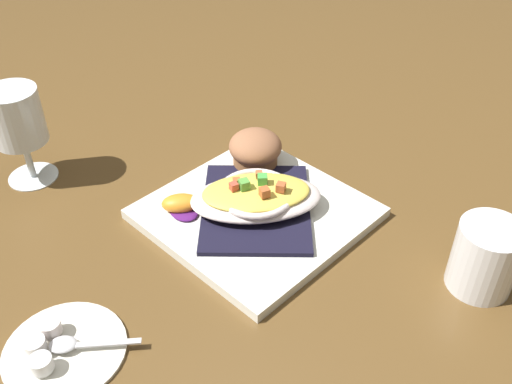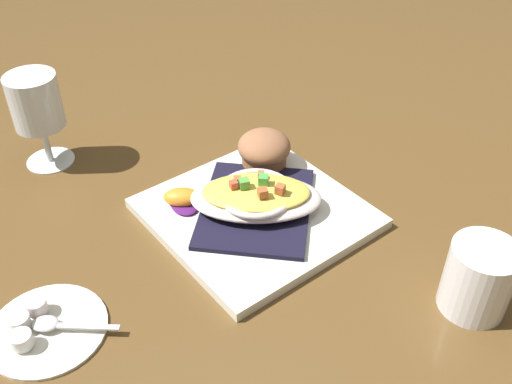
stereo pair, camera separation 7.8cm
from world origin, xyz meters
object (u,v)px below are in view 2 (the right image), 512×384
Objects in this scene: square_plate at (256,213)px; gratin_dish at (256,196)px; creamer_cup_0 at (36,306)px; creamer_cup_1 at (19,322)px; orange_garnish at (183,199)px; stemmed_glass at (37,107)px; spoon at (54,325)px; coffee_mug at (479,280)px; creamer_saucer at (48,330)px; muffin at (264,150)px; creamer_cup_2 at (22,340)px.

gratin_dish reaches higher than square_plate.
creamer_cup_1 is at bearing -68.15° from creamer_cup_0.
orange_garnish reaches higher than creamer_cup_1.
stemmed_glass reaches higher than spoon.
coffee_mug is (0.28, 0.09, 0.00)m from gratin_dish.
creamer_saucer is (0.00, -0.30, -0.00)m from square_plate.
muffin reaches higher than square_plate.
spoon is at bearing 47.63° from creamer_cup_1.
gratin_dish is at bearing 84.90° from creamer_cup_0.
square_plate is at bearing 44.20° from orange_garnish.
stemmed_glass reaches higher than creamer_saucer.
stemmed_glass reaches higher than coffee_mug.
orange_garnish is 0.76× the size of spoon.
creamer_cup_1 and creamer_cup_2 have the same top height.
square_plate is at bearing 91.34° from creamer_cup_2.
orange_garnish is at bearing -154.94° from coffee_mug.
stemmed_glass is at bearing -152.52° from gratin_dish.
stemmed_glass is at bearing 155.28° from creamer_saucer.
creamer_saucer is at bearing -3.94° from creamer_cup_0.
creamer_cup_1 reaches higher than creamer_saucer.
creamer_cup_2 reaches higher than square_plate.
spoon is at bearing -88.41° from gratin_dish.
orange_garnish is at bearing -135.80° from square_plate.
creamer_cup_0 reaches higher than square_plate.
muffin is 0.53× the size of stemmed_glass.
muffin is (-0.07, 0.07, 0.04)m from square_plate.
orange_garnish is 0.39m from coffee_mug.
orange_garnish is 0.43× the size of stemmed_glass.
spoon is (0.32, -0.14, -0.08)m from stemmed_glass.
square_plate is at bearing -46.53° from muffin.
creamer_saucer is at bearing -124.87° from coffee_mug.
creamer_saucer is 0.03m from creamer_cup_2.
gratin_dish is (0.00, -0.00, 0.03)m from square_plate.
creamer_cup_0 is (-0.03, -0.30, 0.01)m from square_plate.
creamer_cup_1 is 1.00× the size of creamer_cup_2.
creamer_cup_1 reaches higher than spoon.
creamer_cup_2 is (0.01, -0.33, -0.02)m from gratin_dish.
coffee_mug is (0.28, 0.09, 0.03)m from square_plate.
orange_garnish reaches higher than creamer_saucer.
orange_garnish is (-0.07, -0.07, -0.01)m from gratin_dish.
creamer_cup_0 is 0.05m from creamer_cup_2.
muffin is 3.25× the size of creamer_cup_0.
orange_garnish is (-0.07, -0.07, 0.02)m from square_plate.
stemmed_glass is (-0.31, -0.16, 0.06)m from gratin_dish.
creamer_cup_0 is 0.03m from creamer_cup_1.
coffee_mug is 0.48m from spoon.
gratin_dish reaches higher than creamer_cup_0.
gratin_dish is 0.31m from creamer_saucer.
creamer_cup_0 is 1.00× the size of creamer_cup_1.
spoon is (0.01, -0.30, 0.01)m from square_plate.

